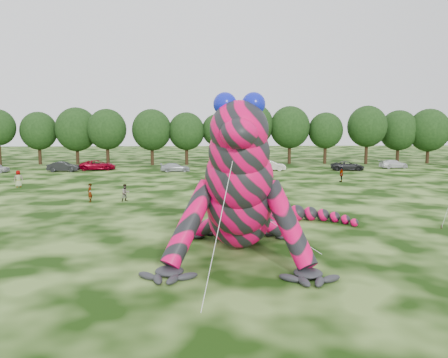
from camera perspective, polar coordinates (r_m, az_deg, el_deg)
ground at (r=19.34m, az=1.00°, el=-14.10°), size 240.00×240.00×0.00m
inflatable_gecko at (r=25.10m, az=2.07°, el=0.91°), size 15.86×18.30×8.54m
tree_4 at (r=81.86m, az=-23.01°, el=4.93°), size 6.22×5.60×9.06m
tree_5 at (r=79.55m, az=-18.68°, el=5.34°), size 7.16×6.44×9.80m
tree_6 at (r=76.48m, az=-15.01°, el=5.30°), size 6.52×5.86×9.49m
tree_7 at (r=75.35m, az=-9.41°, el=5.42°), size 6.68×6.01×9.48m
tree_8 at (r=75.07m, az=-4.92°, el=5.28°), size 6.14×5.53×8.94m
tree_9 at (r=75.40m, az=-0.88°, el=5.21°), size 5.27×4.74×8.68m
tree_10 at (r=77.05m, az=3.83°, el=5.92°), size 7.09×6.38×10.50m
tree_11 at (r=77.64m, az=8.58°, el=5.71°), size 7.01×6.31×10.07m
tree_12 at (r=78.65m, az=13.11°, el=5.22°), size 5.99×5.39×8.97m
tree_13 at (r=80.27m, az=18.16°, el=5.50°), size 6.83×6.15×10.13m
tree_14 at (r=84.17m, az=21.82°, el=5.16°), size 6.82×6.14×9.40m
tree_15 at (r=85.50m, az=25.16°, el=5.09°), size 7.17×6.45×9.63m
car_1 at (r=68.35m, az=-20.25°, el=1.52°), size 4.51×1.66×1.47m
car_2 at (r=69.11m, az=-16.15°, el=1.75°), size 5.68×3.26×1.49m
car_3 at (r=64.52m, az=-6.40°, el=1.52°), size 4.55×2.34×1.26m
car_4 at (r=68.12m, az=0.10°, el=1.91°), size 4.17×2.03×1.37m
car_5 at (r=65.97m, az=6.15°, el=1.74°), size 4.66×2.21×1.47m
car_6 at (r=68.42m, az=15.84°, el=1.66°), size 5.12×2.75×1.37m
car_7 at (r=74.11m, az=21.27°, el=1.84°), size 4.81×2.56×1.33m
spectator_4 at (r=53.62m, az=-25.27°, el=0.03°), size 1.06×0.85×1.88m
spectator_3 at (r=54.66m, az=15.07°, el=0.57°), size 0.70×1.14×1.81m
spectator_1 at (r=40.67m, az=-12.75°, el=-1.77°), size 0.96×0.91×1.57m
spectator_0 at (r=41.12m, az=-17.13°, el=-1.73°), size 0.47×0.66×1.69m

